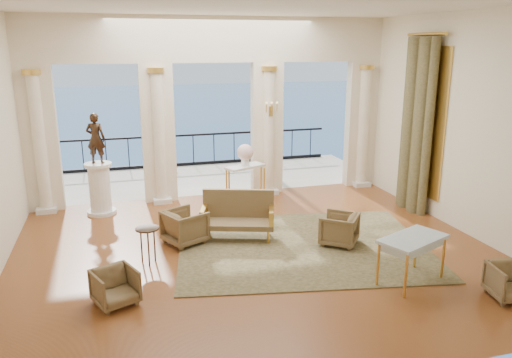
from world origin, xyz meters
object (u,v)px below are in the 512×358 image
object	(u,v)px
armchair_a	(115,285)
game_table	(413,242)
armchair_c	(339,228)
console_table	(245,172)
armchair_b	(511,280)
statue	(96,138)
pedestal	(100,190)
settee	(238,215)
armchair_d	(185,225)
side_table	(147,233)

from	to	relation	value
armchair_a	game_table	xyz separation A→B (m)	(4.72, -0.60, 0.41)
armchair_c	console_table	size ratio (longest dim) A/B	0.65
armchair_b	statue	size ratio (longest dim) A/B	0.54
pedestal	console_table	xyz separation A→B (m)	(3.45, -0.12, 0.21)
pedestal	settee	bearing A→B (deg)	-40.45
armchair_a	game_table	size ratio (longest dim) A/B	0.47
armchair_d	statue	bearing A→B (deg)	9.20
settee	armchair_c	bearing A→B (deg)	-8.43
armchair_a	pedestal	xyz separation A→B (m)	(-0.26, 4.45, 0.27)
armchair_d	statue	world-z (taller)	statue
armchair_b	armchair_d	bearing A→B (deg)	151.78
armchair_b	side_table	size ratio (longest dim) A/B	0.91
armchair_c	game_table	world-z (taller)	game_table
armchair_b	game_table	size ratio (longest dim) A/B	0.47
armchair_a	armchair_b	bearing A→B (deg)	-36.89
side_table	console_table	bearing A→B (deg)	48.88
armchair_a	settee	size ratio (longest dim) A/B	0.39
console_table	side_table	xyz separation A→B (m)	(-2.60, -2.98, -0.21)
armchair_a	settee	xyz separation A→B (m)	(2.45, 2.14, 0.17)
settee	statue	distance (m)	3.80
pedestal	side_table	world-z (taller)	pedestal
statue	console_table	bearing A→B (deg)	-164.45
armchair_b	armchair_c	xyz separation A→B (m)	(-1.62, 2.74, 0.04)
armchair_b	settee	xyz separation A→B (m)	(-3.44, 3.66, 0.17)
side_table	armchair_a	bearing A→B (deg)	-113.73
armchair_d	game_table	world-z (taller)	game_table
pedestal	console_table	bearing A→B (deg)	-2.00
armchair_a	armchair_d	distance (m)	2.53
armchair_c	pedestal	size ratio (longest dim) A/B	0.57
game_table	console_table	distance (m)	5.16
side_table	statue	bearing A→B (deg)	105.37
armchair_c	console_table	xyz separation A→B (m)	(-1.08, 3.11, 0.44)
settee	statue	xyz separation A→B (m)	(-2.71, 2.31, 1.31)
armchair_a	pedestal	size ratio (longest dim) A/B	0.51
armchair_a	pedestal	world-z (taller)	pedestal
settee	side_table	bearing A→B (deg)	-138.66
game_table	armchair_b	bearing A→B (deg)	-61.08
game_table	statue	size ratio (longest dim) A/B	1.14
armchair_d	console_table	distance (m)	2.89
armchair_c	game_table	xyz separation A→B (m)	(0.44, -1.82, 0.37)
armchair_b	armchair_a	bearing A→B (deg)	176.18
game_table	console_table	xyz separation A→B (m)	(-1.52, 4.93, 0.08)
game_table	side_table	bearing A→B (deg)	131.57
settee	console_table	xyz separation A→B (m)	(0.74, 2.19, 0.31)
armchair_c	statue	size ratio (longest dim) A/B	0.60
game_table	pedestal	size ratio (longest dim) A/B	1.09
armchair_b	armchair_d	world-z (taller)	armchair_d
settee	side_table	size ratio (longest dim) A/B	2.32
armchair_d	statue	size ratio (longest dim) A/B	0.65
armchair_d	console_table	xyz separation A→B (m)	(1.83, 2.20, 0.42)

